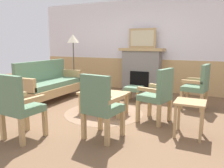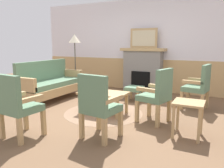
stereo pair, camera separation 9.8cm
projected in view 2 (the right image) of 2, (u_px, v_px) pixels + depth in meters
name	position (u px, v px, depth m)	size (l,w,h in m)	color
ground_plane	(104.00, 113.00, 4.52)	(14.00, 14.00, 0.00)	brown
wall_back	(146.00, 47.00, 6.56)	(7.20, 0.14, 2.70)	white
fireplace	(143.00, 70.00, 6.46)	(1.30, 0.44, 1.28)	gray
framed_picture	(144.00, 38.00, 6.30)	(0.80, 0.04, 0.56)	tan
couch	(51.00, 84.00, 5.57)	(0.70, 1.80, 0.98)	tan
coffee_table	(103.00, 95.00, 4.46)	(0.96, 0.56, 0.44)	tan
round_rug	(103.00, 113.00, 4.53)	(1.61, 1.61, 0.01)	#896B51
book_on_table	(95.00, 90.00, 4.53)	(0.18, 0.15, 0.03)	black
footstool	(134.00, 90.00, 5.45)	(0.40, 0.40, 0.36)	tan
armchair_near_fireplace	(157.00, 93.00, 3.90)	(0.58, 0.58, 0.98)	tan
armchair_by_window_left	(199.00, 85.00, 4.68)	(0.55, 0.55, 0.98)	tan
armchair_front_left	(17.00, 104.00, 3.21)	(0.51, 0.51, 0.98)	tan
armchair_front_center	(98.00, 104.00, 3.21)	(0.53, 0.53, 0.98)	tan
side_table	(188.00, 109.00, 3.31)	(0.44, 0.44, 0.55)	tan
floor_lamp_by_couch	(75.00, 42.00, 6.54)	(0.36, 0.36, 1.68)	#332D28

